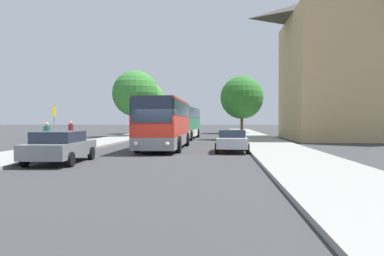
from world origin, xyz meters
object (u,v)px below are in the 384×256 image
Objects in this scene: bus_front at (165,123)px; bus_middle at (183,122)px; tree_left_near at (146,101)px; bus_stop_sign at (54,122)px; parked_car_right_near at (232,140)px; tree_left_far at (135,94)px; parked_car_left_curb at (60,146)px; pedestrian_waiting_near at (71,133)px; tree_right_near at (242,97)px; pedestrian_waiting_far at (47,138)px.

bus_middle is (-0.25, 13.94, 0.01)m from bus_front.
bus_front is at bearing -76.12° from tree_left_near.
bus_front is at bearing 20.05° from bus_stop_sign.
parked_car_right_near is 23.57m from tree_left_far.
tree_left_far reaches higher than bus_middle.
tree_left_near is at bearing 103.52° from bus_front.
tree_left_near is (-3.54, 36.72, 4.02)m from parked_car_left_curb.
tree_right_near is (13.78, 29.72, 4.32)m from pedestrian_waiting_near.
pedestrian_waiting_far is at bearing -88.45° from tree_left_far.
bus_middle is at bearing 68.92° from bus_stop_sign.
parked_car_right_near is at bearing 73.56° from pedestrian_waiting_far.
bus_stop_sign reaches higher than pedestrian_waiting_far.
parked_car_left_curb is 10.16m from parked_car_right_near.
tree_left_far is (-0.64, 23.69, 4.09)m from pedestrian_waiting_far.
bus_middle is 7.29× the size of pedestrian_waiting_far.
pedestrian_waiting_far is at bearing -29.79° from pedestrian_waiting_near.
pedestrian_waiting_far is (0.88, -2.82, -0.81)m from bus_stop_sign.
bus_stop_sign is (-6.29, -16.32, 0.05)m from bus_middle.
pedestrian_waiting_near is 0.23× the size of tree_left_near.
pedestrian_waiting_near is 33.05m from tree_right_near.
parked_car_right_near is at bearing 32.06° from pedestrian_waiting_near.
tree_left_near is (-6.72, 14.23, 3.03)m from bus_middle.
bus_front reaches higher than parked_car_right_near.
bus_front is 6.96m from bus_stop_sign.
tree_left_far is at bearing 89.34° from bus_stop_sign.
pedestrian_waiting_far reaches higher than parked_car_right_near.
parked_car_right_near is at bearing -69.40° from tree_left_near.
tree_right_near is at bearing 127.27° from pedestrian_waiting_far.
tree_left_far reaches higher than bus_front.
tree_right_near is (6.77, 31.02, 3.59)m from bus_front.
tree_left_far is at bearing -136.18° from tree_right_near.
tree_left_far reaches higher than parked_car_right_near.
tree_left_far is (0.24, 20.87, 3.27)m from bus_stop_sign.
bus_stop_sign is 3.07m from pedestrian_waiting_far.
tree_right_near is at bearing 11.72° from tree_left_near.
bus_stop_sign is at bearing -111.72° from tree_right_near.
tree_left_near is at bearing 92.32° from parked_car_left_curb.
bus_stop_sign is 36.13m from tree_right_near.
tree_right_near reaches higher than bus_middle.
tree_right_near is (13.31, 33.41, 3.53)m from bus_stop_sign.
bus_middle is at bearing -64.74° from tree_left_near.
tree_left_far is at bearing 108.46° from bus_front.
parked_car_left_curb is 0.57× the size of tree_right_near.
bus_middle is 1.65× the size of tree_left_near.
pedestrian_waiting_far is (1.35, -6.51, -0.02)m from pedestrian_waiting_near.
bus_stop_sign is at bearing -90.66° from tree_left_far.
pedestrian_waiting_near is at bearing -90.10° from tree_left_near.
bus_middle is at bearing -112.33° from tree_right_near.
bus_middle is 1.59× the size of tree_left_far.
tree_left_near is at bearing 138.38° from pedestrian_waiting_near.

